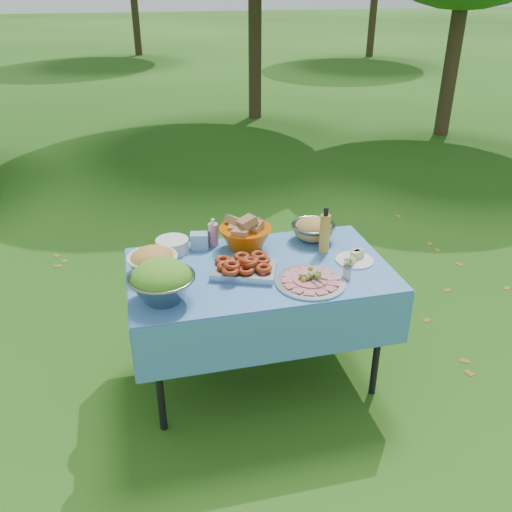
{
  "coord_description": "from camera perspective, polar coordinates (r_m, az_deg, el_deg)",
  "views": [
    {
      "loc": [
        -0.64,
        -2.6,
        2.22
      ],
      "look_at": [
        -0.02,
        0.0,
        0.84
      ],
      "focal_mm": 38.0,
      "sensor_mm": 36.0,
      "label": 1
    }
  ],
  "objects": [
    {
      "name": "ground",
      "position": [
        3.48,
        0.31,
        -12.33
      ],
      "size": [
        80.0,
        80.0,
        0.0
      ],
      "primitive_type": "plane",
      "color": "#0F3509",
      "rests_on": "ground"
    },
    {
      "name": "picnic_table",
      "position": [
        3.25,
        0.32,
        -7.16
      ],
      "size": [
        1.46,
        0.86,
        0.76
      ],
      "primitive_type": "cube",
      "color": "#7DB6F0",
      "rests_on": "ground"
    },
    {
      "name": "salad_bowl",
      "position": [
        2.74,
        -9.88,
        -2.63
      ],
      "size": [
        0.33,
        0.33,
        0.22
      ],
      "primitive_type": null,
      "rotation": [
        0.0,
        0.0,
        0.01
      ],
      "color": "gray",
      "rests_on": "picnic_table"
    },
    {
      "name": "pasta_bowl_white",
      "position": [
        3.02,
        -10.85,
        -0.46
      ],
      "size": [
        0.34,
        0.34,
        0.15
      ],
      "primitive_type": null,
      "rotation": [
        0.0,
        0.0,
        0.28
      ],
      "color": "white",
      "rests_on": "picnic_table"
    },
    {
      "name": "plate_stack",
      "position": [
        3.26,
        -8.8,
        1.11
      ],
      "size": [
        0.2,
        0.2,
        0.08
      ],
      "primitive_type": "cylinder",
      "rotation": [
        0.0,
        0.0,
        -0.03
      ],
      "color": "white",
      "rests_on": "picnic_table"
    },
    {
      "name": "wipes_box",
      "position": [
        3.27,
        -5.97,
        1.61
      ],
      "size": [
        0.12,
        0.1,
        0.1
      ],
      "primitive_type": "cube",
      "rotation": [
        0.0,
        0.0,
        -0.2
      ],
      "color": "#8EB5DA",
      "rests_on": "picnic_table"
    },
    {
      "name": "sanitizer_bottle",
      "position": [
        3.29,
        -4.53,
        2.54
      ],
      "size": [
        0.06,
        0.06,
        0.17
      ],
      "primitive_type": "cylinder",
      "rotation": [
        0.0,
        0.0,
        -0.03
      ],
      "color": "pink",
      "rests_on": "picnic_table"
    },
    {
      "name": "bread_bowl",
      "position": [
        3.23,
        -1.11,
        2.5
      ],
      "size": [
        0.41,
        0.41,
        0.21
      ],
      "primitive_type": null,
      "rotation": [
        0.0,
        0.0,
        -0.4
      ],
      "color": "#C95000",
      "rests_on": "picnic_table"
    },
    {
      "name": "pasta_bowl_steel",
      "position": [
        3.38,
        6.04,
        2.86
      ],
      "size": [
        0.34,
        0.34,
        0.14
      ],
      "primitive_type": null,
      "rotation": [
        0.0,
        0.0,
        0.33
      ],
      "color": "gray",
      "rests_on": "picnic_table"
    },
    {
      "name": "fried_tray",
      "position": [
        2.98,
        -1.22,
        -1.15
      ],
      "size": [
        0.41,
        0.35,
        0.08
      ],
      "primitive_type": "cube",
      "rotation": [
        0.0,
        0.0,
        -0.38
      ],
      "color": "#B0AFB4",
      "rests_on": "picnic_table"
    },
    {
      "name": "charcuterie_platter",
      "position": [
        2.9,
        5.78,
        -2.12
      ],
      "size": [
        0.41,
        0.41,
        0.09
      ],
      "primitive_type": "cylinder",
      "rotation": [
        0.0,
        0.0,
        0.08
      ],
      "color": "#B5B8BC",
      "rests_on": "picnic_table"
    },
    {
      "name": "oil_bottle",
      "position": [
        3.2,
        7.27,
        2.75
      ],
      "size": [
        0.08,
        0.08,
        0.28
      ],
      "primitive_type": "cylinder",
      "rotation": [
        0.0,
        0.0,
        -0.26
      ],
      "color": "gold",
      "rests_on": "picnic_table"
    },
    {
      "name": "cheese_plate",
      "position": [
        3.16,
        10.37,
        -0.04
      ],
      "size": [
        0.25,
        0.25,
        0.06
      ],
      "primitive_type": "cylinder",
      "rotation": [
        0.0,
        0.0,
        0.15
      ],
      "color": "white",
      "rests_on": "picnic_table"
    },
    {
      "name": "shaker",
      "position": [
        2.98,
        9.57,
        -1.67
      ],
      "size": [
        0.06,
        0.06,
        0.07
      ],
      "primitive_type": "cylinder",
      "rotation": [
        0.0,
        0.0,
        -0.33
      ],
      "color": "silver",
      "rests_on": "picnic_table"
    }
  ]
}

